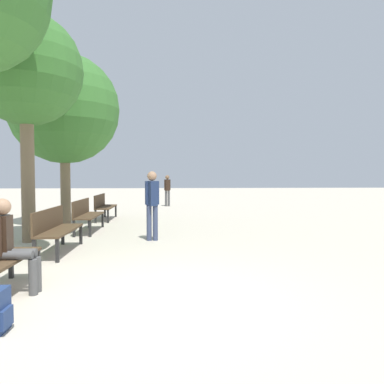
{
  "coord_description": "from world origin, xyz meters",
  "views": [
    {
      "loc": [
        0.29,
        -4.81,
        1.57
      ],
      "look_at": [
        0.79,
        3.43,
        1.2
      ],
      "focal_mm": 35.0,
      "sensor_mm": 36.0,
      "label": 1
    }
  ],
  "objects_px": {
    "pedestrian_near": "(167,188)",
    "person_seated": "(12,243)",
    "tree_row_1": "(26,71)",
    "pedestrian_mid": "(152,201)",
    "bench_row_2": "(86,213)",
    "bench_row_3": "(104,205)",
    "bench_row_1": "(55,227)",
    "tree_row_2": "(64,109)"
  },
  "relations": [
    {
      "from": "bench_row_2",
      "to": "pedestrian_mid",
      "type": "height_order",
      "value": "pedestrian_mid"
    },
    {
      "from": "person_seated",
      "to": "pedestrian_near",
      "type": "height_order",
      "value": "pedestrian_near"
    },
    {
      "from": "person_seated",
      "to": "tree_row_1",
      "type": "bearing_deg",
      "value": 107.36
    },
    {
      "from": "tree_row_1",
      "to": "tree_row_2",
      "type": "distance_m",
      "value": 3.17
    },
    {
      "from": "pedestrian_near",
      "to": "person_seated",
      "type": "bearing_deg",
      "value": -98.14
    },
    {
      "from": "tree_row_1",
      "to": "pedestrian_near",
      "type": "height_order",
      "value": "tree_row_1"
    },
    {
      "from": "tree_row_1",
      "to": "tree_row_2",
      "type": "xyz_separation_m",
      "value": [
        -0.0,
        3.15,
        -0.33
      ]
    },
    {
      "from": "tree_row_2",
      "to": "person_seated",
      "type": "xyz_separation_m",
      "value": [
        1.23,
        -7.07,
        -2.96
      ]
    },
    {
      "from": "tree_row_2",
      "to": "pedestrian_mid",
      "type": "relative_size",
      "value": 3.23
    },
    {
      "from": "bench_row_3",
      "to": "pedestrian_mid",
      "type": "relative_size",
      "value": 1.13
    },
    {
      "from": "bench_row_2",
      "to": "bench_row_3",
      "type": "bearing_deg",
      "value": 90.0
    },
    {
      "from": "bench_row_3",
      "to": "person_seated",
      "type": "xyz_separation_m",
      "value": [
        0.24,
        -8.2,
        0.15
      ]
    },
    {
      "from": "bench_row_1",
      "to": "pedestrian_mid",
      "type": "distance_m",
      "value": 2.33
    },
    {
      "from": "tree_row_1",
      "to": "pedestrian_near",
      "type": "bearing_deg",
      "value": 72.01
    },
    {
      "from": "bench_row_1",
      "to": "bench_row_2",
      "type": "distance_m",
      "value": 2.77
    },
    {
      "from": "bench_row_1",
      "to": "bench_row_3",
      "type": "height_order",
      "value": "same"
    },
    {
      "from": "tree_row_1",
      "to": "pedestrian_mid",
      "type": "bearing_deg",
      "value": 0.26
    },
    {
      "from": "tree_row_1",
      "to": "tree_row_2",
      "type": "relative_size",
      "value": 0.99
    },
    {
      "from": "tree_row_1",
      "to": "pedestrian_mid",
      "type": "distance_m",
      "value": 4.18
    },
    {
      "from": "pedestrian_mid",
      "to": "tree_row_2",
      "type": "bearing_deg",
      "value": 132.63
    },
    {
      "from": "pedestrian_mid",
      "to": "pedestrian_near",
      "type": "bearing_deg",
      "value": 88.18
    },
    {
      "from": "tree_row_2",
      "to": "pedestrian_mid",
      "type": "distance_m",
      "value": 5.04
    },
    {
      "from": "bench_row_1",
      "to": "bench_row_2",
      "type": "relative_size",
      "value": 1.0
    },
    {
      "from": "bench_row_3",
      "to": "pedestrian_mid",
      "type": "bearing_deg",
      "value": -66.06
    },
    {
      "from": "bench_row_3",
      "to": "tree_row_1",
      "type": "distance_m",
      "value": 5.58
    },
    {
      "from": "bench_row_3",
      "to": "bench_row_2",
      "type": "bearing_deg",
      "value": -90.0
    },
    {
      "from": "pedestrian_near",
      "to": "pedestrian_mid",
      "type": "relative_size",
      "value": 0.94
    },
    {
      "from": "pedestrian_near",
      "to": "pedestrian_mid",
      "type": "height_order",
      "value": "pedestrian_mid"
    },
    {
      "from": "tree_row_2",
      "to": "person_seated",
      "type": "distance_m",
      "value": 7.76
    },
    {
      "from": "bench_row_3",
      "to": "tree_row_1",
      "type": "xyz_separation_m",
      "value": [
        -0.99,
        -4.28,
        3.44
      ]
    },
    {
      "from": "pedestrian_near",
      "to": "bench_row_1",
      "type": "bearing_deg",
      "value": -101.22
    },
    {
      "from": "bench_row_2",
      "to": "pedestrian_near",
      "type": "bearing_deg",
      "value": 75.19
    },
    {
      "from": "tree_row_1",
      "to": "pedestrian_near",
      "type": "relative_size",
      "value": 3.38
    },
    {
      "from": "bench_row_1",
      "to": "pedestrian_mid",
      "type": "xyz_separation_m",
      "value": [
        1.89,
        1.28,
        0.42
      ]
    },
    {
      "from": "bench_row_2",
      "to": "pedestrian_mid",
      "type": "distance_m",
      "value": 2.45
    },
    {
      "from": "bench_row_1",
      "to": "person_seated",
      "type": "relative_size",
      "value": 1.48
    },
    {
      "from": "bench_row_2",
      "to": "tree_row_2",
      "type": "distance_m",
      "value": 3.65
    },
    {
      "from": "bench_row_2",
      "to": "pedestrian_near",
      "type": "distance_m",
      "value": 8.64
    },
    {
      "from": "tree_row_2",
      "to": "pedestrian_near",
      "type": "bearing_deg",
      "value": 64.49
    },
    {
      "from": "bench_row_2",
      "to": "tree_row_2",
      "type": "relative_size",
      "value": 0.35
    },
    {
      "from": "bench_row_3",
      "to": "tree_row_1",
      "type": "height_order",
      "value": "tree_row_1"
    },
    {
      "from": "bench_row_3",
      "to": "pedestrian_near",
      "type": "xyz_separation_m",
      "value": [
        2.21,
        5.57,
        0.37
      ]
    }
  ]
}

